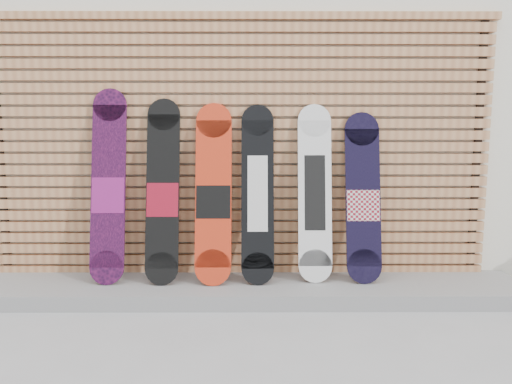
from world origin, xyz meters
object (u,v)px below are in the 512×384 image
snowboard_5 (363,198)px  snowboard_3 (258,194)px  snowboard_0 (108,187)px  snowboard_1 (163,192)px  snowboard_4 (315,193)px  snowboard_2 (213,194)px

snowboard_5 → snowboard_3: bearing=-179.2°
snowboard_0 → snowboard_1: bearing=-0.8°
snowboard_4 → snowboard_5: snowboard_4 is taller
snowboard_2 → snowboard_3: snowboard_2 is taller
snowboard_2 → snowboard_3: bearing=1.8°
snowboard_1 → snowboard_3: size_ratio=1.03×
snowboard_5 → snowboard_1: bearing=-179.4°
snowboard_1 → snowboard_3: 0.77m
snowboard_0 → snowboard_2: size_ratio=1.08×
snowboard_2 → snowboard_1: bearing=179.1°
snowboard_1 → snowboard_2: 0.41m
snowboard_1 → snowboard_4: 1.24m
snowboard_4 → snowboard_5: 0.39m
snowboard_0 → snowboard_1: size_ratio=1.05×
snowboard_5 → snowboard_2: bearing=-178.9°
snowboard_2 → snowboard_4: 0.83m
snowboard_0 → snowboard_2: bearing=-0.9°
snowboard_0 → snowboard_4: 1.68m
snowboard_2 → snowboard_5: bearing=1.1°
snowboard_1 → snowboard_4: bearing=1.5°
snowboard_3 → snowboard_4: snowboard_4 is taller
snowboard_0 → snowboard_3: (1.21, -0.00, -0.05)m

